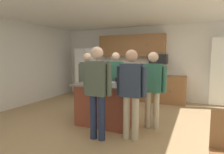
% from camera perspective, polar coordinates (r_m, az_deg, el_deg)
% --- Properties ---
extents(floor, '(7.04, 7.04, 0.00)m').
position_cam_1_polar(floor, '(4.55, -0.16, -13.53)').
color(floor, tan).
rests_on(floor, ground).
extents(ceiling, '(7.04, 7.04, 0.00)m').
position_cam_1_polar(ceiling, '(4.41, -0.18, 20.17)').
color(ceiling, white).
extents(back_wall, '(6.40, 0.10, 2.60)m').
position_cam_1_polar(back_wall, '(6.93, 9.51, 4.20)').
color(back_wall, white).
rests_on(back_wall, ground).
extents(side_wall_left, '(0.10, 5.60, 2.60)m').
position_cam_1_polar(side_wall_left, '(6.32, -27.64, 3.38)').
color(side_wall_left, white).
rests_on(side_wall_left, ground).
extents(cabinet_run_upper, '(2.40, 0.38, 0.75)m').
position_cam_1_polar(cabinet_run_upper, '(6.86, 5.90, 9.46)').
color(cabinet_run_upper, '#936038').
extents(cabinet_run_lower, '(1.80, 0.63, 0.90)m').
position_cam_1_polar(cabinet_run_lower, '(6.57, 13.73, -3.46)').
color(cabinet_run_lower, '#936038').
rests_on(cabinet_run_lower, ground).
extents(refrigerator, '(0.93, 0.76, 1.85)m').
position_cam_1_polar(refrigerator, '(7.35, -6.66, 1.42)').
color(refrigerator, white).
rests_on(refrigerator, ground).
extents(microwave_over_range, '(0.56, 0.40, 0.32)m').
position_cam_1_polar(microwave_over_range, '(6.50, 13.99, 5.29)').
color(microwave_over_range, black).
extents(kitchen_island, '(1.35, 0.96, 0.93)m').
position_cam_1_polar(kitchen_island, '(4.33, -1.65, -8.06)').
color(kitchen_island, brown).
rests_on(kitchen_island, ground).
extents(person_guest_right, '(0.57, 0.22, 1.63)m').
position_cam_1_polar(person_guest_right, '(4.05, 12.24, -2.43)').
color(person_guest_right, tan).
rests_on(person_guest_right, ground).
extents(person_elder_center, '(0.57, 0.22, 1.64)m').
position_cam_1_polar(person_elder_center, '(5.07, -7.35, -0.58)').
color(person_elder_center, '#383842').
rests_on(person_elder_center, ground).
extents(person_guest_left, '(0.57, 0.23, 1.71)m').
position_cam_1_polar(person_guest_left, '(3.42, -4.50, -2.98)').
color(person_guest_left, '#232D4C').
rests_on(person_guest_left, ground).
extents(person_host_foreground, '(0.57, 0.22, 1.65)m').
position_cam_1_polar(person_host_foreground, '(5.04, 1.10, -0.47)').
color(person_host_foreground, '#383842').
rests_on(person_host_foreground, ground).
extents(person_guest_by_door, '(0.57, 0.22, 1.66)m').
position_cam_1_polar(person_guest_by_door, '(3.44, 5.85, -3.50)').
color(person_guest_by_door, tan).
rests_on(person_guest_by_door, ground).
extents(mug_ceramic_white, '(0.12, 0.08, 0.11)m').
position_cam_1_polar(mug_ceramic_white, '(4.18, 4.50, -1.43)').
color(mug_ceramic_white, white).
rests_on(mug_ceramic_white, kitchen_island).
extents(glass_short_whisky, '(0.06, 0.06, 0.12)m').
position_cam_1_polar(glass_short_whisky, '(4.25, 5.73, -1.22)').
color(glass_short_whisky, black).
rests_on(glass_short_whisky, kitchen_island).
extents(tumbler_amber, '(0.07, 0.07, 0.16)m').
position_cam_1_polar(tumbler_amber, '(4.35, 5.15, -0.81)').
color(tumbler_amber, black).
rests_on(tumbler_amber, kitchen_island).
extents(glass_dark_ale, '(0.06, 0.06, 0.12)m').
position_cam_1_polar(glass_dark_ale, '(4.38, 1.37, -0.97)').
color(glass_dark_ale, black).
rests_on(glass_dark_ale, kitchen_island).
extents(glass_pilsner, '(0.07, 0.07, 0.14)m').
position_cam_1_polar(glass_pilsner, '(4.57, -1.87, -0.56)').
color(glass_pilsner, black).
rests_on(glass_pilsner, kitchen_island).
extents(serving_tray, '(0.44, 0.30, 0.04)m').
position_cam_1_polar(serving_tray, '(4.21, -2.28, -1.82)').
color(serving_tray, '#B7B7BC').
rests_on(serving_tray, kitchen_island).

